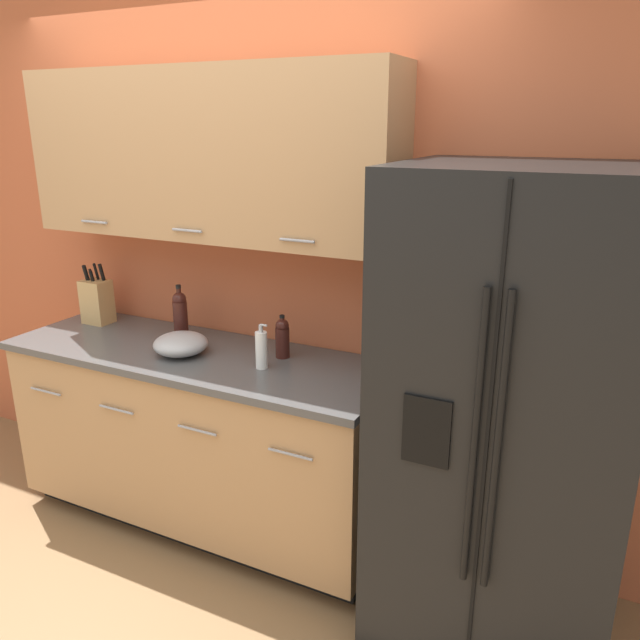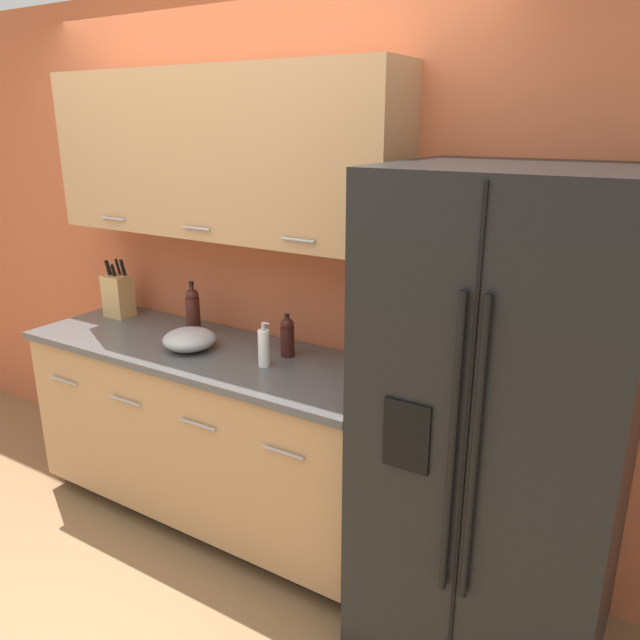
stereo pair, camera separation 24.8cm
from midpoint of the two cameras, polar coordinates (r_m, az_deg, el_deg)
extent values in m
plane|color=olive|center=(3.00, -18.28, -24.68)|extent=(14.00, 14.00, 0.00)
cube|color=#BC5B38|center=(3.19, -3.87, 5.38)|extent=(10.00, 0.05, 2.60)
cube|color=tan|center=(3.00, -6.94, 14.78)|extent=(1.87, 0.32, 0.76)
cylinder|color=#99999E|center=(3.29, -16.37, 8.86)|extent=(0.16, 0.01, 0.01)
cylinder|color=#99999E|center=(2.91, -8.84, 8.26)|extent=(0.16, 0.01, 0.01)
cylinder|color=#99999E|center=(2.58, 0.75, 7.29)|extent=(0.16, 0.01, 0.01)
cube|color=black|center=(3.49, -7.09, -16.08)|extent=(1.86, 0.54, 0.09)
cube|color=tan|center=(3.24, -7.84, -9.80)|extent=(1.90, 0.62, 0.81)
cube|color=#4C4C4C|center=(3.06, -8.31, -2.88)|extent=(1.93, 0.64, 0.03)
cylinder|color=#99999E|center=(3.41, -20.49, -5.27)|extent=(0.20, 0.01, 0.01)
cylinder|color=#99999E|center=(3.08, -15.17, -7.21)|extent=(0.20, 0.01, 0.01)
cylinder|color=#99999E|center=(2.79, -8.61, -9.50)|extent=(0.20, 0.01, 0.01)
cylinder|color=#99999E|center=(2.55, -0.54, -12.10)|extent=(0.20, 0.01, 0.01)
cube|color=black|center=(2.40, 19.01, -9.45)|extent=(0.86, 0.76, 1.85)
cube|color=black|center=(2.07, 16.41, -13.83)|extent=(0.01, 0.01, 1.81)
cylinder|color=black|center=(2.02, 15.55, -11.55)|extent=(0.02, 0.02, 1.02)
cylinder|color=black|center=(2.00, 17.51, -11.96)|extent=(0.02, 0.02, 1.02)
cube|color=black|center=(2.07, 11.38, -10.45)|extent=(0.16, 0.01, 0.24)
cube|color=tan|center=(3.62, -16.12, 2.10)|extent=(0.14, 0.12, 0.24)
cylinder|color=black|center=(3.62, -16.54, 4.47)|extent=(0.01, 0.03, 0.06)
cylinder|color=black|center=(3.60, -16.97, 4.57)|extent=(0.02, 0.04, 0.09)
cylinder|color=black|center=(3.59, -16.14, 4.68)|extent=(0.01, 0.03, 0.09)
cylinder|color=black|center=(3.57, -16.53, 4.31)|extent=(0.02, 0.03, 0.06)
cylinder|color=black|center=(3.56, -15.71, 4.62)|extent=(0.02, 0.04, 0.09)
cylinder|color=#3D1914|center=(3.22, -9.37, 0.31)|extent=(0.07, 0.07, 0.20)
sphere|color=#3D1914|center=(3.19, -9.47, 2.21)|extent=(0.07, 0.07, 0.07)
cylinder|color=#3D1914|center=(3.19, -9.49, 2.58)|extent=(0.02, 0.02, 0.07)
cylinder|color=black|center=(3.17, -9.52, 3.31)|extent=(0.03, 0.03, 0.02)
cylinder|color=white|center=(2.78, -2.60, -2.64)|extent=(0.05, 0.05, 0.17)
cylinder|color=#B2B2B5|center=(2.74, -2.63, -0.65)|extent=(0.02, 0.02, 0.04)
cylinder|color=#B2B2B5|center=(2.73, -2.36, -0.36)|extent=(0.03, 0.01, 0.01)
cylinder|color=#3D1914|center=(2.90, -0.55, -2.01)|extent=(0.07, 0.07, 0.14)
sphere|color=#3D1914|center=(2.87, -0.55, -0.45)|extent=(0.06, 0.06, 0.06)
cylinder|color=#3D1914|center=(2.87, -0.55, -0.20)|extent=(0.02, 0.02, 0.05)
cylinder|color=black|center=(2.86, -0.55, 0.39)|extent=(0.02, 0.02, 0.01)
ellipsoid|color=#A3A3A5|center=(3.03, -9.58, -1.80)|extent=(0.25, 0.25, 0.10)
camera|label=1|loc=(0.12, -87.29, 0.87)|focal=35.00mm
camera|label=2|loc=(0.12, 92.71, -0.87)|focal=35.00mm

